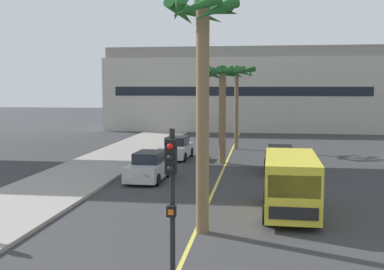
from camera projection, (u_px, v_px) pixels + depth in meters
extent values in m
cube|color=#9E9991|center=(0.00, 213.00, 19.21)|extent=(4.80, 80.00, 0.15)
cube|color=#DBCC4C|center=(218.00, 181.00, 25.99)|extent=(0.14, 56.00, 0.01)
cube|color=beige|center=(241.00, 95.00, 56.67)|extent=(31.24, 8.00, 8.32)
cube|color=#9C998D|center=(242.00, 54.00, 56.19)|extent=(30.62, 7.20, 1.20)
cube|color=black|center=(240.00, 91.00, 52.66)|extent=(28.12, 0.04, 1.00)
cube|color=maroon|center=(280.00, 163.00, 28.72)|extent=(1.73, 4.11, 0.80)
cube|color=black|center=(280.00, 151.00, 28.80)|extent=(1.41, 2.06, 0.60)
cube|color=#F2EDCC|center=(290.00, 168.00, 26.67)|extent=(0.24, 0.08, 0.14)
cube|color=#F2EDCC|center=(273.00, 167.00, 26.79)|extent=(0.24, 0.08, 0.14)
cylinder|color=black|center=(296.00, 171.00, 27.38)|extent=(0.22, 0.64, 0.64)
cylinder|color=black|center=(267.00, 170.00, 27.60)|extent=(0.22, 0.64, 0.64)
cylinder|color=black|center=(292.00, 164.00, 29.89)|extent=(0.22, 0.64, 0.64)
cylinder|color=black|center=(266.00, 163.00, 30.10)|extent=(0.22, 0.64, 0.64)
cube|color=#B7BABF|center=(149.00, 170.00, 26.22)|extent=(1.86, 4.16, 0.80)
cube|color=black|center=(149.00, 157.00, 26.30)|extent=(1.47, 2.10, 0.60)
cube|color=#F2EDCC|center=(147.00, 176.00, 24.17)|extent=(0.24, 0.09, 0.14)
cube|color=#F2EDCC|center=(129.00, 175.00, 24.33)|extent=(0.24, 0.09, 0.14)
cylinder|color=black|center=(157.00, 180.00, 24.86)|extent=(0.24, 0.65, 0.64)
cylinder|color=black|center=(127.00, 179.00, 25.15)|extent=(0.24, 0.65, 0.64)
cylinder|color=black|center=(168.00, 171.00, 27.35)|extent=(0.24, 0.65, 0.64)
cylinder|color=black|center=(141.00, 170.00, 27.64)|extent=(0.24, 0.65, 0.64)
cube|color=#B7BABF|center=(177.00, 151.00, 34.15)|extent=(1.86, 4.16, 0.80)
cube|color=black|center=(177.00, 141.00, 34.23)|extent=(1.47, 2.10, 0.60)
cube|color=#F2EDCC|center=(177.00, 154.00, 32.09)|extent=(0.24, 0.09, 0.14)
cube|color=#F2EDCC|center=(164.00, 154.00, 32.26)|extent=(0.24, 0.09, 0.14)
cylinder|color=black|center=(184.00, 157.00, 32.79)|extent=(0.25, 0.65, 0.64)
cylinder|color=black|center=(161.00, 156.00, 33.07)|extent=(0.25, 0.65, 0.64)
cylinder|color=black|center=(191.00, 152.00, 35.27)|extent=(0.25, 0.65, 0.64)
cylinder|color=black|center=(170.00, 152.00, 35.56)|extent=(0.25, 0.65, 0.64)
cube|color=yellow|center=(291.00, 182.00, 19.16)|extent=(2.12, 5.24, 2.10)
cube|color=black|center=(294.00, 187.00, 16.61)|extent=(1.80, 0.12, 0.80)
cube|color=black|center=(294.00, 214.00, 16.65)|extent=(1.70, 0.10, 0.44)
cylinder|color=black|center=(319.00, 217.00, 17.57)|extent=(0.28, 0.77, 0.76)
cylinder|color=black|center=(266.00, 214.00, 17.88)|extent=(0.28, 0.77, 0.76)
cylinder|color=black|center=(312.00, 197.00, 20.63)|extent=(0.28, 0.77, 0.76)
cylinder|color=black|center=(267.00, 196.00, 20.94)|extent=(0.28, 0.77, 0.76)
cylinder|color=black|center=(172.00, 223.00, 10.64)|extent=(0.12, 0.12, 4.20)
cube|color=black|center=(171.00, 157.00, 10.35)|extent=(0.24, 0.20, 0.76)
sphere|color=red|center=(170.00, 146.00, 10.23)|extent=(0.14, 0.14, 0.14)
sphere|color=black|center=(170.00, 158.00, 10.25)|extent=(0.14, 0.14, 0.14)
sphere|color=black|center=(170.00, 169.00, 10.28)|extent=(0.14, 0.14, 0.14)
cube|color=black|center=(171.00, 211.00, 10.49)|extent=(0.20, 0.16, 0.24)
cube|color=orange|center=(171.00, 212.00, 10.41)|extent=(0.12, 0.03, 0.12)
cylinder|color=black|center=(204.00, 152.00, 22.11)|extent=(0.12, 0.12, 4.20)
cube|color=black|center=(203.00, 120.00, 21.82)|extent=(0.24, 0.20, 0.76)
sphere|color=red|center=(203.00, 115.00, 21.70)|extent=(0.14, 0.14, 0.14)
sphere|color=black|center=(203.00, 120.00, 21.72)|extent=(0.14, 0.14, 0.14)
sphere|color=black|center=(203.00, 125.00, 21.75)|extent=(0.14, 0.14, 0.14)
cube|color=black|center=(203.00, 146.00, 21.96)|extent=(0.20, 0.16, 0.24)
cube|color=orange|center=(203.00, 146.00, 21.88)|extent=(0.12, 0.03, 0.12)
cylinder|color=brown|center=(222.00, 118.00, 31.86)|extent=(0.46, 0.46, 6.05)
sphere|color=#236028|center=(223.00, 70.00, 31.54)|extent=(0.60, 0.60, 0.60)
cone|color=#236028|center=(236.00, 74.00, 31.43)|extent=(0.46, 1.86, 0.91)
cone|color=#236028|center=(233.00, 73.00, 32.12)|extent=(1.64, 1.60, 0.86)
cone|color=#236028|center=(225.00, 74.00, 32.44)|extent=(1.89, 0.62, 0.88)
cone|color=#236028|center=(215.00, 75.00, 32.33)|extent=(1.67, 1.54, 1.07)
cone|color=#236028|center=(209.00, 73.00, 31.60)|extent=(0.63, 1.89, 0.80)
cone|color=#236028|center=(212.00, 75.00, 31.07)|extent=(1.57, 1.65, 1.04)
cone|color=#236028|center=(220.00, 72.00, 30.70)|extent=(1.89, 0.69, 0.81)
cone|color=#236028|center=(232.00, 72.00, 30.84)|extent=(1.63, 1.61, 0.78)
cylinder|color=brown|center=(236.00, 110.00, 39.22)|extent=(0.33, 0.33, 6.35)
sphere|color=#236028|center=(237.00, 69.00, 38.89)|extent=(0.60, 0.60, 0.60)
cone|color=#236028|center=(250.00, 74.00, 38.78)|extent=(0.45, 2.14, 1.10)
cone|color=#236028|center=(244.00, 73.00, 39.74)|extent=(2.08, 1.46, 0.96)
cone|color=#236028|center=(233.00, 74.00, 39.95)|extent=(2.16, 1.15, 1.09)
cone|color=#236028|center=(225.00, 73.00, 39.47)|extent=(1.27, 2.14, 0.97)
cone|color=#236028|center=(225.00, 72.00, 38.46)|extent=(1.55, 2.04, 0.85)
cone|color=#236028|center=(232.00, 72.00, 37.96)|extent=(2.19, 1.01, 0.92)
cone|color=#236028|center=(243.00, 71.00, 37.94)|extent=(2.08, 1.46, 0.84)
cylinder|color=brown|center=(203.00, 122.00, 16.57)|extent=(0.45, 0.45, 7.77)
sphere|color=#236028|center=(203.00, 2.00, 16.16)|extent=(0.60, 0.60, 0.60)
cone|color=#236028|center=(228.00, 8.00, 16.11)|extent=(0.54, 1.76, 0.81)
cone|color=#236028|center=(222.00, 11.00, 16.68)|extent=(1.53, 1.56, 0.83)
cone|color=#236028|center=(200.00, 15.00, 17.03)|extent=(1.79, 0.82, 0.95)
cone|color=#236028|center=(181.00, 13.00, 16.60)|extent=(1.03, 1.78, 0.98)
cone|color=#236028|center=(178.00, 9.00, 16.03)|extent=(0.99, 1.79, 0.90)
cone|color=#236028|center=(196.00, 7.00, 15.39)|extent=(1.78, 0.67, 0.93)
cone|color=#236028|center=(215.00, 10.00, 15.46)|extent=(1.66, 1.35, 1.09)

